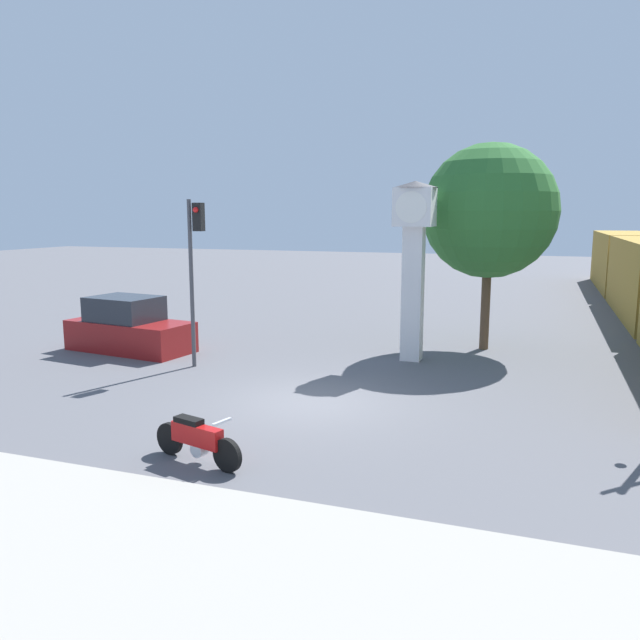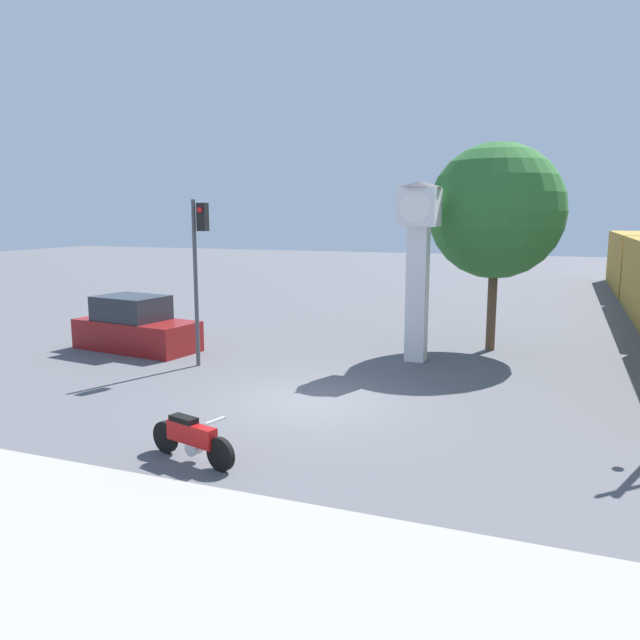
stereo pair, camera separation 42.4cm
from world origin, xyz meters
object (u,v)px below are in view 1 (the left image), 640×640
at_px(motorcycle, 197,439).
at_px(street_tree, 490,211).
at_px(traffic_light, 195,254).
at_px(parked_car, 129,328).
at_px(clock_tower, 414,244).

distance_m(motorcycle, street_tree, 13.12).
height_order(motorcycle, traffic_light, traffic_light).
bearing_deg(parked_car, traffic_light, -12.31).
distance_m(clock_tower, traffic_light, 6.53).
xyz_separation_m(motorcycle, traffic_light, (-3.74, 6.39, 2.89)).
relative_size(motorcycle, traffic_light, 0.41).
height_order(clock_tower, traffic_light, clock_tower).
distance_m(motorcycle, parked_car, 10.36).
relative_size(traffic_light, street_tree, 0.72).
height_order(clock_tower, street_tree, street_tree).
distance_m(traffic_light, street_tree, 9.54).
bearing_deg(traffic_light, clock_tower, 27.57).
relative_size(motorcycle, street_tree, 0.30).
bearing_deg(traffic_light, motorcycle, -59.66).
relative_size(motorcycle, parked_car, 0.46).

